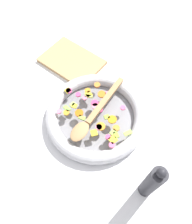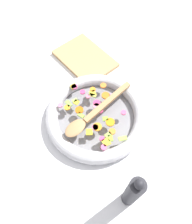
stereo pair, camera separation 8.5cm
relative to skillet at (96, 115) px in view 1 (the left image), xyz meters
The scene contains 6 objects.
ground_plane 0.02m from the skillet, ahead, with size 4.00×4.00×0.00m, color silver.
skillet is the anchor object (origin of this frame).
chopped_vegetables 0.03m from the skillet, 145.50° to the right, with size 0.33×0.22×0.01m.
wooden_spoon 0.05m from the skillet, 85.96° to the right, with size 0.06×0.34×0.01m.
pepper_mill 0.34m from the skillet, 21.39° to the right, with size 0.05×0.05×0.24m.
cutting_board 0.32m from the skillet, 148.65° to the left, with size 0.28×0.20×0.02m.
Camera 1 is at (0.26, -0.34, 0.79)m, focal length 35.00 mm.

